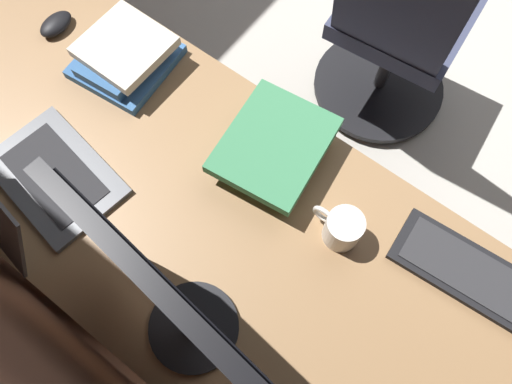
% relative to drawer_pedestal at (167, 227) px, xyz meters
% --- Properties ---
extents(desk, '(2.12, 0.74, 0.73)m').
position_rel_drawer_pedestal_xyz_m(desk, '(-0.30, -0.03, 0.32)').
color(desk, '#936D47').
rests_on(desk, ground).
extents(drawer_pedestal, '(0.40, 0.51, 0.69)m').
position_rel_drawer_pedestal_xyz_m(drawer_pedestal, '(0.00, 0.00, 0.00)').
color(drawer_pedestal, '#936D47').
rests_on(drawer_pedestal, ground).
extents(monitor_primary, '(0.53, 0.20, 0.47)m').
position_rel_drawer_pedestal_xyz_m(monitor_primary, '(-0.33, 0.19, 0.65)').
color(monitor_primary, black).
rests_on(monitor_primary, desk).
extents(laptop_leftmost, '(0.37, 0.36, 0.21)m').
position_rel_drawer_pedestal_xyz_m(laptop_leftmost, '(0.18, 0.18, 0.43)').
color(laptop_leftmost, '#595B60').
rests_on(laptop_leftmost, desk).
extents(keyboard_main, '(0.43, 0.17, 0.02)m').
position_rel_drawer_pedestal_xyz_m(keyboard_main, '(-0.79, -0.28, 0.39)').
color(keyboard_main, black).
rests_on(keyboard_main, desk).
extents(mouse_main, '(0.06, 0.10, 0.03)m').
position_rel_drawer_pedestal_xyz_m(mouse_main, '(0.51, -0.21, 0.40)').
color(mouse_main, black).
rests_on(mouse_main, desk).
extents(book_stack_near, '(0.26, 0.27, 0.09)m').
position_rel_drawer_pedestal_xyz_m(book_stack_near, '(0.26, -0.24, 0.42)').
color(book_stack_near, '#38669E').
rests_on(book_stack_near, desk).
extents(book_stack_far, '(0.26, 0.31, 0.08)m').
position_rel_drawer_pedestal_xyz_m(book_stack_far, '(-0.22, -0.25, 0.43)').
color(book_stack_far, '#38669E').
rests_on(book_stack_far, desk).
extents(coffee_mug, '(0.13, 0.09, 0.09)m').
position_rel_drawer_pedestal_xyz_m(coffee_mug, '(-0.47, -0.18, 0.43)').
color(coffee_mug, silver).
rests_on(coffee_mug, desk).
extents(office_chair, '(0.56, 0.57, 0.97)m').
position_rel_drawer_pedestal_xyz_m(office_chair, '(-0.21, -1.02, 0.11)').
color(office_chair, '#383D56').
rests_on(office_chair, ground).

